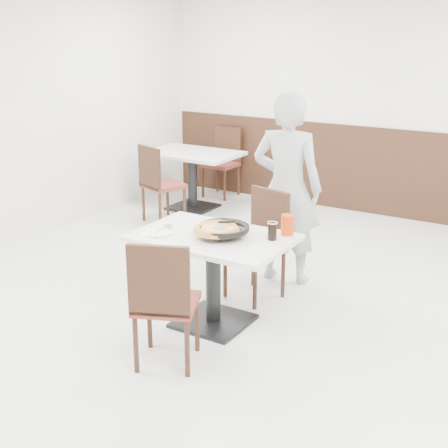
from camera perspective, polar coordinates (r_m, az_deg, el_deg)
The scene contains 19 objects.
floor at distance 5.22m, azimuth 0.95°, elevation -8.48°, with size 7.00×7.00×0.00m, color silver.
wall_back at distance 7.95m, azimuth 14.20°, elevation 10.70°, with size 6.00×0.04×2.80m, color silver.
wainscot_back at distance 8.07m, azimuth 13.70°, elevation 4.70°, with size 5.90×0.03×1.10m, color black.
main_table at distance 4.96m, azimuth -0.99°, elevation -5.14°, with size 1.20×0.80×0.75m, color silver, non-canonical shape.
chair_near at distance 4.39m, azimuth -5.29°, elevation -6.98°, with size 0.42×0.42×0.95m, color black, non-canonical shape.
chair_far at distance 5.41m, azimuth 2.81°, elevation -2.05°, with size 0.42×0.42×0.95m, color black, non-canonical shape.
trivet at distance 4.79m, azimuth 0.12°, elevation -0.98°, with size 0.13×0.13×0.04m, color black.
pizza_pan at distance 4.79m, azimuth -0.09°, elevation -0.69°, with size 0.32×0.32×0.01m, color black.
pizza at distance 4.76m, azimuth -0.71°, elevation -0.58°, with size 0.35×0.35×0.02m, color tan.
pizza_server at distance 4.74m, azimuth -0.26°, elevation -0.24°, with size 0.07×0.09×0.00m, color silver.
napkin at distance 4.91m, azimuth -6.44°, elevation -0.84°, with size 0.17×0.17×0.00m, color white.
side_plate at distance 4.88m, azimuth -5.92°, elevation -0.84°, with size 0.19×0.19×0.01m, color white.
fork at distance 4.95m, azimuth -5.54°, elevation -0.43°, with size 0.02×0.17×0.00m, color silver.
cola_glass at distance 4.73m, azimuth 4.43°, elevation -0.69°, with size 0.07×0.07×0.13m, color black.
red_cup at distance 4.85m, azimuth 5.82°, elevation -0.07°, with size 0.10×0.10×0.16m, color #B92D07.
diner_person at distance 5.71m, azimuth 5.77°, elevation 3.25°, with size 0.65×0.42×1.77m, color #9E9EA2.
bg_table_left at distance 8.13m, azimuth -2.90°, elevation 4.01°, with size 1.20×0.80×0.75m, color silver, non-canonical shape.
bg_chair_left_near at distance 7.58m, azimuth -5.57°, elevation 3.70°, with size 0.42×0.42×0.95m, color black, non-canonical shape.
bg_chair_left_far at distance 8.70m, azimuth -0.29°, elevation 5.62°, with size 0.42×0.42×0.95m, color black, non-canonical shape.
Camera 1 is at (2.37, -4.03, 2.31)m, focal length 50.00 mm.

